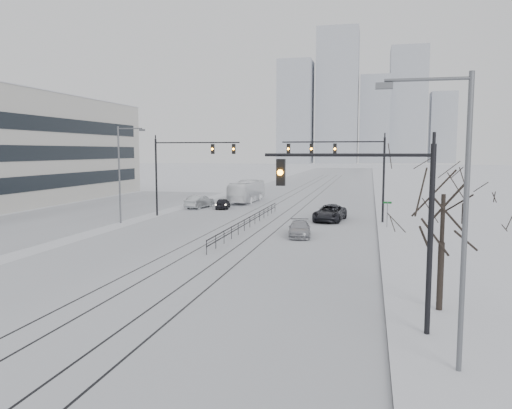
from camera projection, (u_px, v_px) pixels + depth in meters
name	position (u px, v px, depth m)	size (l,w,h in m)	color
ground	(16.00, 376.00, 15.01)	(500.00, 500.00, 0.00)	silver
road	(298.00, 197.00, 73.16)	(22.00, 260.00, 0.02)	silver
sidewalk_east	(393.00, 199.00, 70.16)	(5.00, 260.00, 0.16)	silver
curb	(375.00, 198.00, 70.71)	(0.10, 260.00, 0.12)	gray
parking_strip	(79.00, 214.00, 53.36)	(14.00, 60.00, 0.03)	silver
tram_rails	(272.00, 214.00, 53.78)	(5.30, 180.00, 0.01)	black
skyline	(362.00, 108.00, 275.84)	(96.00, 48.00, 72.00)	#9FA4AF
traffic_mast_near	(384.00, 212.00, 17.94)	(6.10, 0.37, 7.00)	black
traffic_mast_ne	(347.00, 162.00, 46.50)	(9.60, 0.37, 8.00)	black
traffic_mast_nw	(183.00, 163.00, 51.19)	(9.10, 0.37, 8.00)	black
street_light_east	(455.00, 204.00, 14.54)	(2.73, 0.25, 9.00)	#595B60
street_light_west	(122.00, 168.00, 46.23)	(2.73, 0.25, 9.00)	#595B60
bare_tree	(443.00, 207.00, 20.33)	(4.40, 4.40, 6.10)	black
median_fence	(250.00, 222.00, 44.03)	(0.06, 24.00, 1.00)	black
street_sign	(387.00, 211.00, 43.24)	(0.70, 0.06, 2.40)	#595B60
sedan_sb_inner	(223.00, 203.00, 58.39)	(1.49, 3.70, 1.26)	black
sedan_sb_outer	(200.00, 202.00, 59.09)	(1.60, 4.59, 1.51)	#B6BBBF
sedan_nb_front	(330.00, 213.00, 48.15)	(2.53, 5.50, 1.53)	black
sedan_nb_right	(299.00, 229.00, 39.36)	(1.71, 4.20, 1.22)	#A0A1A8
sedan_nb_far	(333.00, 210.00, 51.99)	(1.50, 3.72, 1.27)	black
box_truck	(247.00, 191.00, 65.97)	(2.38, 10.19, 2.84)	white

